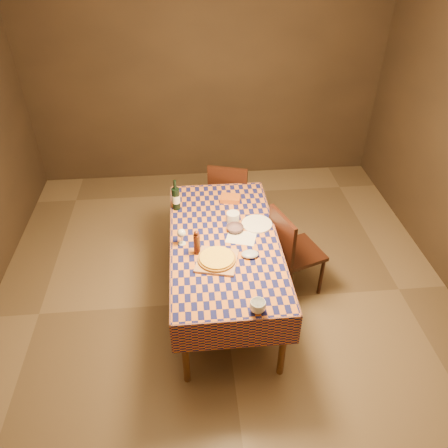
% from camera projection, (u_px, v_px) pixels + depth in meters
% --- Properties ---
extents(room, '(5.00, 5.10, 2.70)m').
position_uv_depth(room, '(225.00, 182.00, 3.44)').
color(room, brown).
rests_on(room, ground).
extents(dining_table, '(0.94, 1.84, 0.77)m').
position_uv_depth(dining_table, '(225.00, 246.00, 3.83)').
color(dining_table, brown).
rests_on(dining_table, ground).
extents(cutting_board, '(0.39, 0.39, 0.02)m').
position_uv_depth(cutting_board, '(217.00, 261.00, 3.54)').
color(cutting_board, '#B17E53').
rests_on(cutting_board, dining_table).
extents(pizza, '(0.34, 0.34, 0.03)m').
position_uv_depth(pizza, '(217.00, 258.00, 3.53)').
color(pizza, '#996219').
rests_on(pizza, cutting_board).
extents(pepper_mill, '(0.07, 0.07, 0.23)m').
position_uv_depth(pepper_mill, '(197.00, 243.00, 3.58)').
color(pepper_mill, '#4A1E11').
rests_on(pepper_mill, dining_table).
extents(bowl, '(0.17, 0.17, 0.05)m').
position_uv_depth(bowl, '(235.00, 229.00, 3.87)').
color(bowl, '#5D454E').
rests_on(bowl, dining_table).
extents(wine_glass, '(0.08, 0.08, 0.15)m').
position_uv_depth(wine_glass, '(182.00, 234.00, 3.67)').
color(wine_glass, silver).
rests_on(wine_glass, dining_table).
extents(wine_bottle, '(0.09, 0.09, 0.31)m').
position_uv_depth(wine_bottle, '(176.00, 198.00, 4.10)').
color(wine_bottle, black).
rests_on(wine_bottle, dining_table).
extents(deli_tub, '(0.16, 0.16, 0.10)m').
position_uv_depth(deli_tub, '(233.00, 217.00, 3.96)').
color(deli_tub, silver).
rests_on(deli_tub, dining_table).
extents(takeout_container, '(0.21, 0.17, 0.05)m').
position_uv_depth(takeout_container, '(230.00, 198.00, 4.26)').
color(takeout_container, '#B45517').
rests_on(takeout_container, dining_table).
extents(white_plate, '(0.36, 0.36, 0.02)m').
position_uv_depth(white_plate, '(257.00, 224.00, 3.95)').
color(white_plate, white).
rests_on(white_plate, dining_table).
extents(tumbler, '(0.15, 0.15, 0.09)m').
position_uv_depth(tumbler, '(258.00, 307.00, 3.10)').
color(tumbler, white).
rests_on(tumbler, dining_table).
extents(flour_patch, '(0.30, 0.26, 0.00)m').
position_uv_depth(flour_patch, '(241.00, 238.00, 3.80)').
color(flour_patch, silver).
rests_on(flour_patch, dining_table).
extents(flour_bag, '(0.17, 0.15, 0.04)m').
position_uv_depth(flour_bag, '(250.00, 254.00, 3.59)').
color(flour_bag, '#9BAAC7').
rests_on(flour_bag, dining_table).
extents(chair_far, '(0.53, 0.53, 0.93)m').
position_uv_depth(chair_far, '(229.00, 195.00, 4.81)').
color(chair_far, black).
rests_on(chair_far, ground).
extents(chair_right, '(0.54, 0.54, 0.93)m').
position_uv_depth(chair_right, '(291.00, 249.00, 4.07)').
color(chair_right, black).
rests_on(chair_right, ground).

